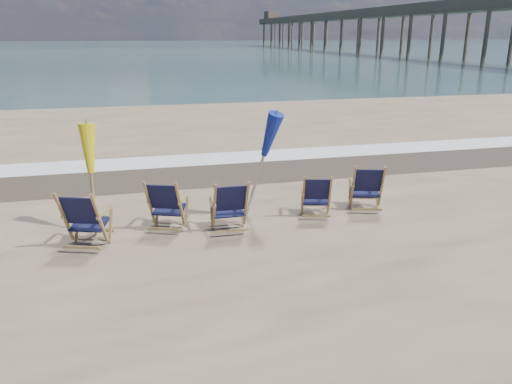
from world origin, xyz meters
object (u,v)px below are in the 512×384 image
beach_chair_2 (246,206)px  fishing_pier (375,25)px  beach_chair_1 (180,206)px  umbrella_blue (259,134)px  beach_chair_0 (100,221)px  beach_chair_3 (330,197)px  umbrella_yellow (89,155)px  beach_chair_4 (382,188)px

beach_chair_2 → fishing_pier: (38.07, 71.35, 4.14)m
beach_chair_1 → umbrella_blue: (1.55, 0.37, 1.16)m
beach_chair_2 → umbrella_blue: size_ratio=0.46×
beach_chair_0 → umbrella_blue: bearing=-144.7°
beach_chair_1 → fishing_pier: 81.29m
beach_chair_3 → umbrella_yellow: 4.47m
beach_chair_0 → beach_chair_3: size_ratio=1.18×
beach_chair_3 → beach_chair_4: bearing=-159.7°
umbrella_yellow → umbrella_blue: (3.03, -0.00, 0.22)m
beach_chair_2 → beach_chair_4: beach_chair_2 is taller
beach_chair_2 → umbrella_yellow: umbrella_yellow is taller
beach_chair_4 → fishing_pier: 79.33m
umbrella_blue → fishing_pier: fishing_pier is taller
beach_chair_1 → beach_chair_0: bearing=41.1°
umbrella_yellow → fishing_pier: 81.66m
beach_chair_4 → fishing_pier: (35.22, 70.96, 4.15)m
beach_chair_1 → umbrella_blue: umbrella_blue is taller
beach_chair_1 → beach_chair_3: size_ratio=1.12×
beach_chair_4 → beach_chair_1: bearing=19.2°
beach_chair_0 → fishing_pier: (40.57, 71.57, 4.12)m
beach_chair_0 → beach_chair_1: beach_chair_0 is taller
beach_chair_2 → beach_chair_4: 2.87m
beach_chair_2 → beach_chair_0: bearing=5.8°
beach_chair_2 → fishing_pier: fishing_pier is taller
umbrella_yellow → beach_chair_0: bearing=-81.2°
umbrella_blue → beach_chair_1: bearing=-166.6°
fishing_pier → beach_chair_4: bearing=-116.4°
beach_chair_1 → beach_chair_2: 1.18m
umbrella_yellow → beach_chair_1: bearing=-14.0°
beach_chair_0 → umbrella_yellow: (-0.13, 0.85, 0.91)m
beach_chair_4 → umbrella_yellow: size_ratio=0.52×
beach_chair_0 → umbrella_blue: 3.22m
beach_chair_4 → beach_chair_2: bearing=25.2°
beach_chair_2 → beach_chair_3: bearing=-169.2°
beach_chair_1 → beach_chair_2: (1.15, -0.27, 0.00)m
beach_chair_3 → umbrella_blue: umbrella_blue is taller
beach_chair_1 → fishing_pier: size_ratio=0.01×
beach_chair_4 → umbrella_yellow: umbrella_yellow is taller
beach_chair_3 → fishing_pier: (36.36, 71.05, 4.20)m
beach_chair_2 → fishing_pier: bearing=-117.3°
beach_chair_1 → beach_chair_2: size_ratio=1.00×
beach_chair_2 → beach_chair_3: 1.74m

